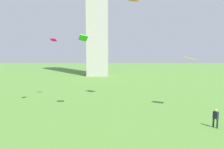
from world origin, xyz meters
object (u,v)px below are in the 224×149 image
kite_flying_1 (132,0)px  kite_flying_6 (190,58)px  person_2 (216,117)px  kite_flying_2 (83,38)px  kite_flying_7 (54,40)px

kite_flying_1 → kite_flying_6: kite_flying_1 is taller
person_2 → kite_flying_1: size_ratio=0.89×
person_2 → kite_flying_6: 7.65m
person_2 → kite_flying_1: (-6.58, 9.32, 11.81)m
person_2 → kite_flying_2: size_ratio=1.21×
person_2 → kite_flying_7: (-16.90, 11.31, 7.09)m
kite_flying_1 → kite_flying_7: (-10.31, 1.99, -4.71)m
kite_flying_2 → kite_flying_7: kite_flying_2 is taller
person_2 → kite_flying_1: bearing=1.3°
person_2 → kite_flying_1: kite_flying_1 is taller
kite_flying_1 → kite_flying_2: size_ratio=1.37×
kite_flying_7 → kite_flying_1: bearing=12.4°
kite_flying_1 → kite_flying_7: size_ratio=1.86×
kite_flying_2 → kite_flying_7: size_ratio=1.36×
kite_flying_2 → kite_flying_7: bearing=18.6°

